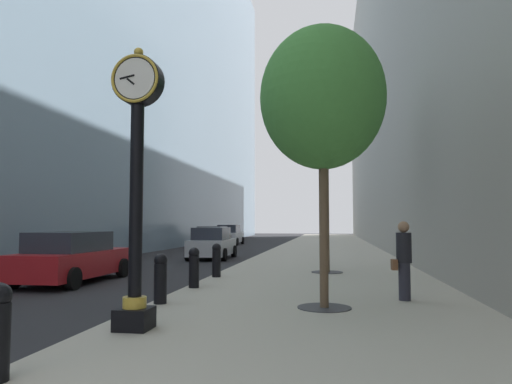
# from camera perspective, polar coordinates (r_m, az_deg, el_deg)

# --- Properties ---
(ground_plane) EXTENTS (110.00, 110.00, 0.00)m
(ground_plane) POSITION_cam_1_polar(r_m,az_deg,el_deg) (28.79, 1.11, -7.45)
(ground_plane) COLOR #262628
(ground_plane) RESTS_ON ground
(sidewalk_right) EXTENTS (7.14, 80.00, 0.14)m
(sidewalk_right) POSITION_cam_1_polar(r_m,az_deg,el_deg) (31.51, 8.36, -6.96)
(sidewalk_right) COLOR #ADA593
(sidewalk_right) RESTS_ON ground
(building_block_left) EXTENTS (9.00, 80.00, 34.96)m
(building_block_left) POSITION_cam_1_polar(r_m,az_deg,el_deg) (38.57, -17.49, 20.32)
(building_block_left) COLOR #849EB2
(building_block_left) RESTS_ON ground
(building_block_right) EXTENTS (9.00, 80.00, 27.53)m
(building_block_right) POSITION_cam_1_polar(r_m,az_deg,el_deg) (34.50, 22.27, 16.73)
(building_block_right) COLOR gray
(building_block_right) RESTS_ON ground
(street_clock) EXTENTS (0.84, 0.55, 4.70)m
(street_clock) POSITION_cam_1_polar(r_m,az_deg,el_deg) (8.15, -14.14, 2.35)
(street_clock) COLOR black
(street_clock) RESTS_ON sidewalk_right
(bollard_third) EXTENTS (0.29, 0.29, 1.08)m
(bollard_third) POSITION_cam_1_polar(r_m,az_deg,el_deg) (10.62, -11.38, -9.97)
(bollard_third) COLOR black
(bollard_third) RESTS_ON sidewalk_right
(bollard_fourth) EXTENTS (0.29, 0.29, 1.08)m
(bollard_fourth) POSITION_cam_1_polar(r_m,az_deg,el_deg) (13.02, -7.44, -8.84)
(bollard_fourth) COLOR black
(bollard_fourth) RESTS_ON sidewalk_right
(bollard_fifth) EXTENTS (0.29, 0.29, 1.08)m
(bollard_fifth) POSITION_cam_1_polar(r_m,az_deg,el_deg) (15.47, -4.76, -8.04)
(bollard_fifth) COLOR black
(bollard_fifth) RESTS_ON sidewalk_right
(street_tree_near) EXTENTS (2.62, 2.62, 5.87)m
(street_tree_near) POSITION_cam_1_polar(r_m,az_deg,el_deg) (10.25, 7.97, 11.02)
(street_tree_near) COLOR #333335
(street_tree_near) RESTS_ON sidewalk_right
(street_tree_mid_near) EXTENTS (2.85, 2.85, 7.17)m
(street_tree_mid_near) POSITION_cam_1_polar(r_m,az_deg,el_deg) (17.38, 8.35, 8.85)
(street_tree_mid_near) COLOR #333335
(street_tree_mid_near) RESTS_ON sidewalk_right
(pedestrian_walking) EXTENTS (0.48, 0.37, 1.77)m
(pedestrian_walking) POSITION_cam_1_polar(r_m,az_deg,el_deg) (11.30, 17.29, -7.59)
(pedestrian_walking) COLOR #23232D
(pedestrian_walking) RESTS_ON sidewalk_right
(car_grey_near) EXTENTS (2.10, 4.08, 1.62)m
(car_grey_near) POSITION_cam_1_polar(r_m,az_deg,el_deg) (33.69, -5.18, -5.54)
(car_grey_near) COLOR slate
(car_grey_near) RESTS_ON ground
(car_white_mid) EXTENTS (2.08, 4.25, 1.70)m
(car_white_mid) POSITION_cam_1_polar(r_m,az_deg,el_deg) (40.85, -3.21, -5.18)
(car_white_mid) COLOR silver
(car_white_mid) RESTS_ON ground
(car_red_far) EXTENTS (2.06, 4.69, 1.59)m
(car_red_far) POSITION_cam_1_polar(r_m,az_deg,el_deg) (16.15, -21.16, -7.36)
(car_red_far) COLOR #AD191E
(car_red_far) RESTS_ON ground
(car_silver_trailing) EXTENTS (2.12, 4.16, 1.63)m
(car_silver_trailing) POSITION_cam_1_polar(r_m,az_deg,el_deg) (24.85, -5.30, -6.19)
(car_silver_trailing) COLOR #B7BABF
(car_silver_trailing) RESTS_ON ground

